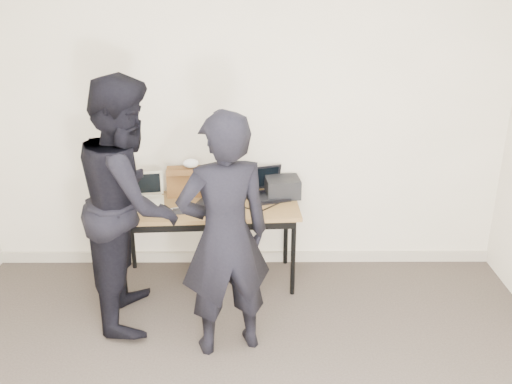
{
  "coord_description": "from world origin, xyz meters",
  "views": [
    {
      "loc": [
        0.08,
        -2.44,
        2.58
      ],
      "look_at": [
        0.1,
        1.6,
        0.95
      ],
      "focal_mm": 40.0,
      "sensor_mm": 36.0,
      "label": 1
    }
  ],
  "objects_px": {
    "laptop_right": "(265,190)",
    "laptop_center": "(216,198)",
    "person_observer": "(130,202)",
    "desk": "(208,211)",
    "laptop_beige": "(145,199)",
    "leather_satchel": "(188,181)",
    "person_typist": "(225,237)",
    "equipment_box": "(283,187)"
  },
  "relations": [
    {
      "from": "laptop_center",
      "to": "leather_satchel",
      "type": "relative_size",
      "value": 1.06
    },
    {
      "from": "laptop_beige",
      "to": "equipment_box",
      "type": "height_order",
      "value": "laptop_beige"
    },
    {
      "from": "laptop_center",
      "to": "equipment_box",
      "type": "bearing_deg",
      "value": 37.81
    },
    {
      "from": "laptop_center",
      "to": "person_typist",
      "type": "xyz_separation_m",
      "value": [
        0.11,
        -0.91,
        0.1
      ]
    },
    {
      "from": "laptop_center",
      "to": "laptop_right",
      "type": "relative_size",
      "value": 0.93
    },
    {
      "from": "desk",
      "to": "person_typist",
      "type": "distance_m",
      "value": 0.95
    },
    {
      "from": "desk",
      "to": "laptop_beige",
      "type": "height_order",
      "value": "laptop_beige"
    },
    {
      "from": "desk",
      "to": "laptop_beige",
      "type": "distance_m",
      "value": 0.53
    },
    {
      "from": "leather_satchel",
      "to": "person_typist",
      "type": "xyz_separation_m",
      "value": [
        0.37,
        -1.13,
        0.03
      ]
    },
    {
      "from": "laptop_center",
      "to": "equipment_box",
      "type": "relative_size",
      "value": 1.4
    },
    {
      "from": "laptop_beige",
      "to": "person_observer",
      "type": "relative_size",
      "value": 0.19
    },
    {
      "from": "person_typist",
      "to": "laptop_center",
      "type": "bearing_deg",
      "value": -100.71
    },
    {
      "from": "desk",
      "to": "laptop_center",
      "type": "xyz_separation_m",
      "value": [
        0.07,
        0.01,
        0.11
      ]
    },
    {
      "from": "laptop_beige",
      "to": "person_typist",
      "type": "height_order",
      "value": "person_typist"
    },
    {
      "from": "laptop_right",
      "to": "person_observer",
      "type": "xyz_separation_m",
      "value": [
        -1.01,
        -0.65,
        0.17
      ]
    },
    {
      "from": "laptop_beige",
      "to": "laptop_right",
      "type": "distance_m",
      "value": 1.02
    },
    {
      "from": "laptop_right",
      "to": "equipment_box",
      "type": "distance_m",
      "value": 0.15
    },
    {
      "from": "person_observer",
      "to": "person_typist",
      "type": "bearing_deg",
      "value": -126.44
    },
    {
      "from": "person_typist",
      "to": "leather_satchel",
      "type": "bearing_deg",
      "value": -89.8
    },
    {
      "from": "equipment_box",
      "to": "leather_satchel",
      "type": "bearing_deg",
      "value": 177.47
    },
    {
      "from": "laptop_center",
      "to": "person_observer",
      "type": "relative_size",
      "value": 0.21
    },
    {
      "from": "laptop_beige",
      "to": "equipment_box",
      "type": "xyz_separation_m",
      "value": [
        1.15,
        0.18,
        0.03
      ]
    },
    {
      "from": "laptop_right",
      "to": "laptop_center",
      "type": "bearing_deg",
      "value": -175.05
    },
    {
      "from": "laptop_center",
      "to": "laptop_right",
      "type": "xyz_separation_m",
      "value": [
        0.41,
        0.18,
        0.0
      ]
    },
    {
      "from": "laptop_right",
      "to": "person_observer",
      "type": "relative_size",
      "value": 0.22
    },
    {
      "from": "laptop_beige",
      "to": "person_observer",
      "type": "height_order",
      "value": "person_observer"
    },
    {
      "from": "laptop_beige",
      "to": "person_typist",
      "type": "bearing_deg",
      "value": -61.55
    },
    {
      "from": "leather_satchel",
      "to": "equipment_box",
      "type": "xyz_separation_m",
      "value": [
        0.81,
        -0.04,
        -0.05
      ]
    },
    {
      "from": "equipment_box",
      "to": "person_observer",
      "type": "bearing_deg",
      "value": -150.57
    },
    {
      "from": "equipment_box",
      "to": "laptop_beige",
      "type": "bearing_deg",
      "value": -171.13
    },
    {
      "from": "laptop_right",
      "to": "person_typist",
      "type": "distance_m",
      "value": 1.13
    },
    {
      "from": "desk",
      "to": "equipment_box",
      "type": "height_order",
      "value": "equipment_box"
    },
    {
      "from": "desk",
      "to": "laptop_center",
      "type": "bearing_deg",
      "value": 2.31
    },
    {
      "from": "laptop_beige",
      "to": "desk",
      "type": "bearing_deg",
      "value": -10.47
    },
    {
      "from": "person_typist",
      "to": "laptop_beige",
      "type": "bearing_deg",
      "value": -70.15
    },
    {
      "from": "laptop_beige",
      "to": "leather_satchel",
      "type": "xyz_separation_m",
      "value": [
        0.34,
        0.22,
        0.08
      ]
    },
    {
      "from": "laptop_beige",
      "to": "laptop_center",
      "type": "xyz_separation_m",
      "value": [
        0.59,
        -0.01,
        0.0
      ]
    },
    {
      "from": "desk",
      "to": "laptop_center",
      "type": "height_order",
      "value": "laptop_center"
    },
    {
      "from": "laptop_right",
      "to": "equipment_box",
      "type": "relative_size",
      "value": 1.51
    },
    {
      "from": "laptop_beige",
      "to": "leather_satchel",
      "type": "distance_m",
      "value": 0.41
    },
    {
      "from": "laptop_right",
      "to": "person_typist",
      "type": "height_order",
      "value": "person_typist"
    },
    {
      "from": "leather_satchel",
      "to": "desk",
      "type": "bearing_deg",
      "value": -56.51
    }
  ]
}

